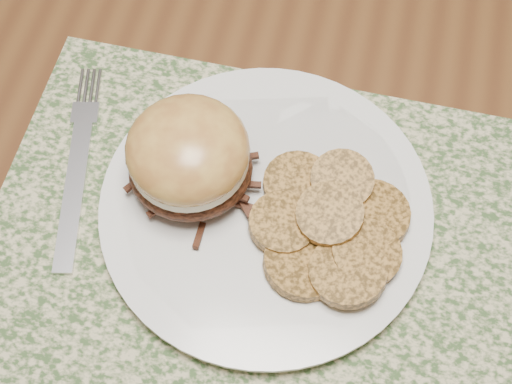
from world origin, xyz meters
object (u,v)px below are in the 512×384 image
dining_table (213,70)px  pork_sandwich (189,157)px  dinner_plate (266,208)px  fork (78,163)px

dining_table → pork_sandwich: pork_sandwich is taller
dinner_plate → fork: 0.17m
dinner_plate → pork_sandwich: bearing=172.7°
dinner_plate → fork: (-0.17, 0.01, -0.01)m
fork → dinner_plate: bearing=-15.2°
dining_table → pork_sandwich: size_ratio=12.38×
dinner_plate → pork_sandwich: size_ratio=2.15×
pork_sandwich → dining_table: bearing=87.6°
dining_table → fork: bearing=-110.8°
dining_table → pork_sandwich: 0.23m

